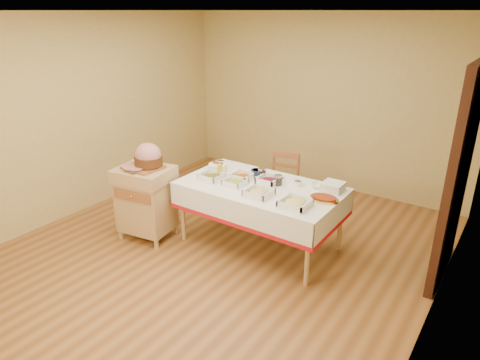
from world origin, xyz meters
name	(u,v)px	position (x,y,z in m)	size (l,w,h in m)	color
room_shell	(223,142)	(0.00, 0.00, 1.30)	(5.00, 5.00, 5.00)	#915C2D
doorway	(460,175)	(2.20, 0.90, 1.11)	(0.09, 1.10, 2.20)	black
dining_table	(260,199)	(0.30, 0.30, 0.60)	(1.82, 1.02, 0.76)	tan
butcher_cart	(146,198)	(-0.94, -0.29, 0.50)	(0.70, 0.62, 0.89)	tan
dining_chair	(282,185)	(0.15, 1.10, 0.45)	(0.47, 0.46, 0.88)	#9C5E33
ham_on_board	(147,158)	(-0.90, -0.26, 1.02)	(0.46, 0.44, 0.30)	#9C5E33
serving_dish_a	(212,177)	(-0.26, 0.13, 0.80)	(0.26, 0.25, 0.11)	white
serving_dish_b	(235,182)	(0.05, 0.16, 0.79)	(0.23, 0.23, 0.09)	white
serving_dish_c	(259,193)	(0.44, 0.05, 0.80)	(0.27, 0.27, 0.11)	white
serving_dish_d	(295,203)	(0.88, 0.03, 0.79)	(0.28, 0.28, 0.11)	white
serving_dish_e	(242,177)	(0.02, 0.33, 0.79)	(0.24, 0.22, 0.11)	white
serving_dish_f	(268,180)	(0.34, 0.41, 0.80)	(0.24, 0.23, 0.11)	white
small_bowl_left	(220,163)	(-0.48, 0.58, 0.79)	(0.13, 0.13, 0.06)	white
small_bowl_mid	(257,172)	(0.07, 0.57, 0.79)	(0.14, 0.14, 0.06)	navy
small_bowl_right	(298,183)	(0.65, 0.54, 0.79)	(0.11, 0.11, 0.05)	white
bowl_white_imported	(278,177)	(0.35, 0.61, 0.78)	(0.14, 0.14, 0.03)	white
bowl_small_imported	(319,186)	(0.87, 0.61, 0.78)	(0.16, 0.16, 0.05)	white
preserve_jar_left	(262,173)	(0.19, 0.51, 0.82)	(0.10, 0.10, 0.13)	silver
preserve_jar_right	(278,181)	(0.46, 0.42, 0.81)	(0.09, 0.09, 0.12)	silver
mustard_bottle	(220,170)	(-0.25, 0.26, 0.84)	(0.06, 0.06, 0.19)	yellow
bread_basket	(218,167)	(-0.40, 0.42, 0.80)	(0.23, 0.23, 0.10)	white
plate_stack	(333,187)	(1.03, 0.63, 0.81)	(0.22, 0.22, 0.09)	white
brass_platter	(324,198)	(1.06, 0.34, 0.78)	(0.31, 0.22, 0.04)	gold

